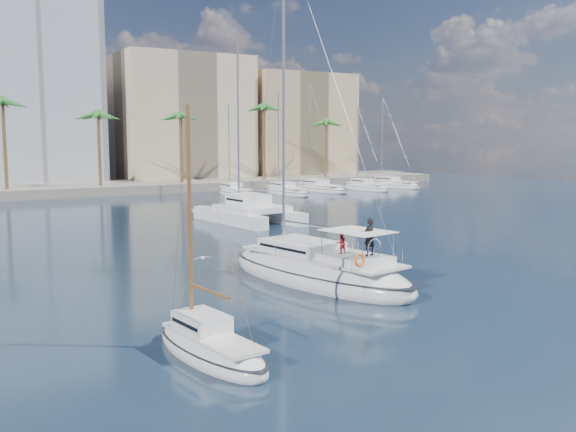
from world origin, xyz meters
TOP-DOWN VIEW (x-y plane):
  - ground at (0.00, 0.00)m, footprint 160.00×160.00m
  - quay at (0.00, 61.00)m, footprint 120.00×14.00m
  - building_beige at (22.00, 70.00)m, footprint 20.00×14.00m
  - building_tan_right at (42.00, 68.00)m, footprint 18.00×12.00m
  - palm_centre at (0.00, 57.00)m, footprint 3.60×3.60m
  - palm_right at (34.00, 57.00)m, footprint 3.60×3.60m
  - main_sloop at (1.96, 0.72)m, footprint 6.23×13.36m
  - small_sloop at (-7.57, -7.01)m, footprint 2.68×6.54m
  - catamaran at (9.80, 23.43)m, footprint 6.24×11.02m
  - seagull at (-2.73, 4.83)m, footprint 1.04×0.45m
  - moored_yacht_a at (20.00, 47.00)m, footprint 3.37×9.52m
  - moored_yacht_b at (26.50, 45.00)m, footprint 3.32×10.83m
  - moored_yacht_c at (33.00, 47.00)m, footprint 3.98×12.33m
  - moored_yacht_d at (39.50, 45.00)m, footprint 3.52×9.55m
  - moored_yacht_e at (46.00, 47.00)m, footprint 4.61×11.11m

SIDE VIEW (x-z plane):
  - ground at x=0.00m, z-range 0.00..0.00m
  - moored_yacht_a at x=20.00m, z-range -5.95..5.95m
  - moored_yacht_b at x=26.50m, z-range -6.86..6.86m
  - moored_yacht_c at x=33.00m, z-range -7.77..7.77m
  - moored_yacht_d at x=39.50m, z-range -5.95..5.95m
  - moored_yacht_e at x=46.00m, z-range -6.86..6.86m
  - small_sloop at x=-7.57m, z-range -4.21..4.95m
  - main_sloop at x=1.96m, z-range -8.97..10.10m
  - quay at x=0.00m, z-range 0.00..1.20m
  - seagull at x=-2.73m, z-range 0.97..1.16m
  - catamaran at x=9.80m, z-range -6.69..8.91m
  - building_tan_right at x=42.00m, z-range 0.00..18.00m
  - building_beige at x=22.00m, z-range 0.00..20.00m
  - palm_centre at x=0.00m, z-range 4.13..16.43m
  - palm_right at x=34.00m, z-range 4.13..16.43m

